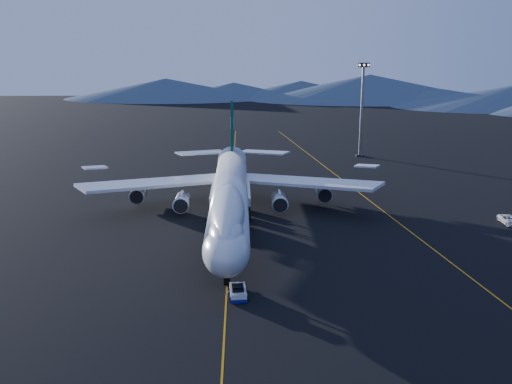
{
  "coord_description": "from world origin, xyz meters",
  "views": [
    {
      "loc": [
        2.12,
        -99.84,
        33.12
      ],
      "look_at": [
        4.75,
        0.87,
        6.0
      ],
      "focal_mm": 40.0,
      "sensor_mm": 36.0,
      "label": 1
    }
  ],
  "objects_px": {
    "service_van": "(510,220)",
    "floodlight_mast": "(362,110)",
    "boeing_747": "(230,194)",
    "pushback_tug": "(238,293)"
  },
  "relations": [
    {
      "from": "service_van",
      "to": "floodlight_mast",
      "type": "height_order",
      "value": "floodlight_mast"
    },
    {
      "from": "floodlight_mast",
      "to": "service_van",
      "type": "bearing_deg",
      "value": -76.8
    },
    {
      "from": "floodlight_mast",
      "to": "boeing_747",
      "type": "bearing_deg",
      "value": -120.26
    },
    {
      "from": "service_van",
      "to": "boeing_747",
      "type": "bearing_deg",
      "value": 177.27
    },
    {
      "from": "boeing_747",
      "to": "service_van",
      "type": "bearing_deg",
      "value": -1.04
    },
    {
      "from": "boeing_747",
      "to": "floodlight_mast",
      "type": "relative_size",
      "value": 2.72
    },
    {
      "from": "boeing_747",
      "to": "service_van",
      "type": "distance_m",
      "value": 51.85
    },
    {
      "from": "boeing_747",
      "to": "pushback_tug",
      "type": "relative_size",
      "value": 16.18
    },
    {
      "from": "floodlight_mast",
      "to": "pushback_tug",
      "type": "bearing_deg",
      "value": -110.62
    },
    {
      "from": "boeing_747",
      "to": "service_van",
      "type": "xyz_separation_m",
      "value": [
        51.6,
        -0.94,
        -5.04
      ]
    }
  ]
}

